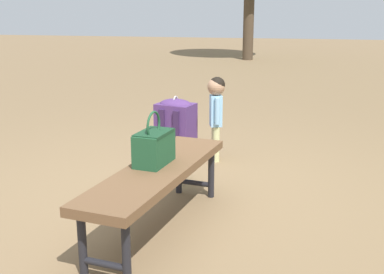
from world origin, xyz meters
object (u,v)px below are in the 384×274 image
(park_bench, at_px, (157,175))
(backpack_small, at_px, (177,164))
(child_standing, at_px, (216,106))
(handbag, at_px, (153,146))
(backpack_large, at_px, (176,126))

(park_bench, distance_m, backpack_small, 1.04)
(park_bench, relative_size, backpack_small, 5.72)
(child_standing, xyz_separation_m, backpack_small, (-0.63, 0.24, -0.41))
(handbag, distance_m, backpack_small, 1.04)
(park_bench, distance_m, handbag, 0.20)
(child_standing, bearing_deg, backpack_small, 158.97)
(park_bench, bearing_deg, handbag, 33.00)
(park_bench, distance_m, child_standing, 1.65)
(park_bench, xyz_separation_m, backpack_small, (1.01, 0.12, -0.25))
(backpack_small, bearing_deg, park_bench, -173.19)
(child_standing, distance_m, backpack_large, 0.51)
(handbag, height_order, backpack_small, handbag)
(backpack_small, bearing_deg, child_standing, -21.03)
(handbag, xyz_separation_m, backpack_large, (1.68, 0.26, -0.27))
(handbag, bearing_deg, park_bench, -147.00)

